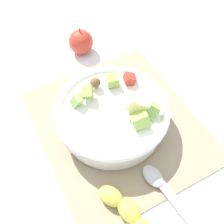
# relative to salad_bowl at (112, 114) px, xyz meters

# --- Properties ---
(ground_plane) EXTENTS (2.40, 2.40, 0.00)m
(ground_plane) POSITION_rel_salad_bowl_xyz_m (0.01, 0.01, -0.05)
(ground_plane) COLOR silver
(placemat) EXTENTS (0.42, 0.37, 0.01)m
(placemat) POSITION_rel_salad_bowl_xyz_m (0.01, 0.01, -0.04)
(placemat) COLOR gray
(placemat) RESTS_ON ground_plane
(salad_bowl) EXTENTS (0.26, 0.26, 0.11)m
(salad_bowl) POSITION_rel_salad_bowl_xyz_m (0.00, 0.00, 0.00)
(salad_bowl) COLOR white
(salad_bowl) RESTS_ON placemat
(serving_spoon) EXTENTS (0.22, 0.05, 0.01)m
(serving_spoon) POSITION_rel_salad_bowl_xyz_m (0.21, 0.02, -0.04)
(serving_spoon) COLOR #B7B7BC
(serving_spoon) RESTS_ON placemat
(whole_apple) EXTENTS (0.07, 0.07, 0.08)m
(whole_apple) POSITION_rel_salad_bowl_xyz_m (-0.28, 0.04, -0.01)
(whole_apple) COLOR #BC3828
(whole_apple) RESTS_ON ground_plane
(banana_whole) EXTENTS (0.15, 0.07, 0.04)m
(banana_whole) POSITION_rel_salad_bowl_xyz_m (0.20, -0.07, -0.03)
(banana_whole) COLOR yellow
(banana_whole) RESTS_ON ground_plane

